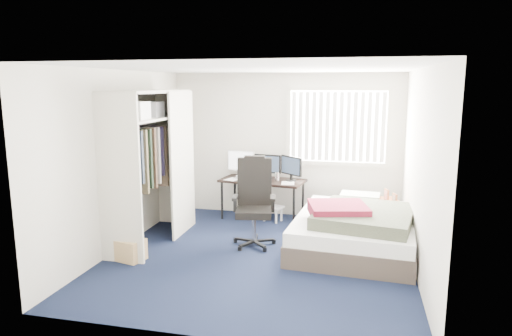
{
  "coord_description": "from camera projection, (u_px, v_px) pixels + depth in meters",
  "views": [
    {
      "loc": [
        1.27,
        -5.75,
        2.29
      ],
      "look_at": [
        -0.14,
        0.4,
        1.14
      ],
      "focal_mm": 32.0,
      "sensor_mm": 36.0,
      "label": 1
    }
  ],
  "objects": [
    {
      "name": "ground",
      "position": [
        259.0,
        256.0,
        6.2
      ],
      "size": [
        4.2,
        4.2,
        0.0
      ],
      "primitive_type": "plane",
      "color": "black",
      "rests_on": "ground"
    },
    {
      "name": "room_shell",
      "position": [
        259.0,
        146.0,
        5.93
      ],
      "size": [
        4.2,
        4.2,
        4.2
      ],
      "color": "silver",
      "rests_on": "ground"
    },
    {
      "name": "window_assembly",
      "position": [
        338.0,
        127.0,
        7.68
      ],
      "size": [
        1.72,
        0.09,
        1.32
      ],
      "color": "white",
      "rests_on": "ground"
    },
    {
      "name": "closet",
      "position": [
        151.0,
        151.0,
        6.58
      ],
      "size": [
        0.64,
        1.84,
        2.22
      ],
      "color": "beige",
      "rests_on": "ground"
    },
    {
      "name": "desk",
      "position": [
        263.0,
        177.0,
        7.82
      ],
      "size": [
        1.5,
        0.87,
        1.16
      ],
      "color": "black",
      "rests_on": "ground"
    },
    {
      "name": "office_chair",
      "position": [
        254.0,
        211.0,
        6.62
      ],
      "size": [
        0.7,
        0.7,
        1.28
      ],
      "color": "black",
      "rests_on": "ground"
    },
    {
      "name": "footstool",
      "position": [
        273.0,
        209.0,
        7.76
      ],
      "size": [
        0.39,
        0.36,
        0.26
      ],
      "color": "white",
      "rests_on": "ground"
    },
    {
      "name": "nightstand",
      "position": [
        389.0,
        207.0,
        6.93
      ],
      "size": [
        0.63,
        0.86,
        0.72
      ],
      "color": "brown",
      "rests_on": "ground"
    },
    {
      "name": "bed",
      "position": [
        355.0,
        228.0,
        6.45
      ],
      "size": [
        1.79,
        2.28,
        0.71
      ],
      "color": "#3E332C",
      "rests_on": "ground"
    },
    {
      "name": "pine_box",
      "position": [
        130.0,
        250.0,
        6.04
      ],
      "size": [
        0.43,
        0.37,
        0.28
      ],
      "primitive_type": "cube",
      "rotation": [
        0.0,
        0.0,
        -0.24
      ],
      "color": "tan",
      "rests_on": "ground"
    }
  ]
}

